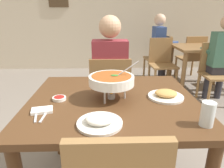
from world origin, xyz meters
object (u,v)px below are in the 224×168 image
Objects in this scene: chair_bg_middle at (161,55)px; patron_bg_middle at (160,43)px; patron_bg_left at (222,54)px; chair_bg_right at (192,56)px; dining_table_far at (203,54)px; dining_table_main at (113,113)px; appetizer_plate at (166,95)px; sauce_dish at (59,98)px; chair_bg_corner at (162,60)px; chair_bg_left at (216,69)px; curry_bowl at (111,80)px; diner_main at (110,70)px; drink_glass at (207,115)px; rice_plate at (100,121)px; chair_diner_main at (110,92)px.

patron_bg_middle reaches higher than chair_bg_middle.
chair_bg_right is at bearing 89.41° from patron_bg_left.
patron_bg_middle reaches higher than dining_table_far.
appetizer_plate is (0.36, -0.00, 0.14)m from dining_table_main.
patron_bg_left is at bearing 51.60° from appetizer_plate.
patron_bg_middle reaches higher than sauce_dish.
appetizer_plate is 0.27× the size of chair_bg_corner.
chair_bg_left and chair_bg_middle have the same top height.
chair_bg_right is (1.70, 2.70, -0.15)m from dining_table_main.
chair_bg_corner is (1.33, 2.30, -0.28)m from sauce_dish.
curry_bowl is at bearing -110.82° from patron_bg_middle.
dining_table_main is 3.39× the size of curry_bowl.
patron_bg_left is at bearing -87.26° from dining_table_far.
sauce_dish is at bearing -113.34° from diner_main.
sauce_dish is at bearing 157.21° from drink_glass.
rice_plate is 0.18× the size of patron_bg_left.
drink_glass is (0.55, -0.03, 0.04)m from rice_plate.
patron_bg_left is at bearing 44.52° from curry_bowl.
dining_table_main is 0.86× the size of patron_bg_middle.
curry_bowl is at bearing -135.48° from patron_bg_left.
dining_table_far is 1.11× the size of chair_bg_right.
chair_bg_left is 0.69× the size of patron_bg_middle.
chair_bg_corner is (-0.67, 0.63, 0.00)m from chair_bg_left.
chair_bg_left is at bearing -62.31° from patron_bg_middle.
diner_main is 14.56× the size of sauce_dish.
rice_plate is 0.55m from drink_glass.
diner_main is 1.31× the size of dining_table_far.
patron_bg_left reaches higher than curry_bowl.
drink_glass is at bearing -100.66° from chair_bg_corner.
patron_bg_middle reaches higher than appetizer_plate.
dining_table_main and dining_table_far have the same top height.
chair_bg_right is at bearing 57.83° from dining_table_main.
appetizer_plate is at bearing -120.63° from dining_table_far.
curry_bowl is 2.98m from patron_bg_middle.
dining_table_far is (2.02, 2.20, -0.15)m from sauce_dish.
patron_bg_middle is (-0.61, 0.59, 0.11)m from dining_table_far.
patron_bg_left is at bearing 26.73° from diner_main.
chair_bg_corner is at bearing 138.91° from patron_bg_left.
rice_plate is at bearing -94.07° from chair_diner_main.
chair_diner_main is 0.24m from diner_main.
rice_plate is (-0.07, -0.33, -0.11)m from curry_bowl.
chair_diner_main and chair_bg_left have the same top height.
chair_bg_right is at bearing 52.85° from sauce_dish.
chair_bg_corner is (0.98, 2.29, -0.40)m from curry_bowl.
dining_table_far is 0.76× the size of patron_bg_middle.
drink_glass reaches higher than dining_table_main.
rice_plate is (-0.08, -1.12, 0.29)m from chair_diner_main.
chair_bg_left reaches higher than dining_table_main.
chair_bg_right is (1.78, 3.04, -0.29)m from rice_plate.
appetizer_plate reaches higher than dining_table_far.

